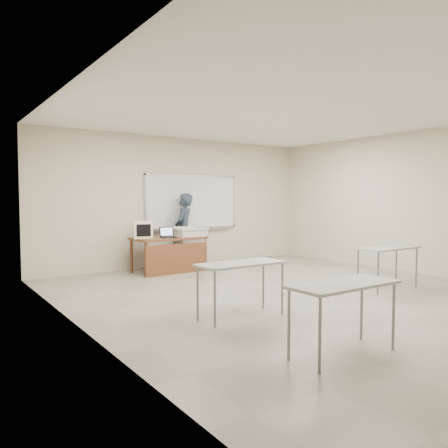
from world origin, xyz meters
TOP-DOWN VIEW (x-y plane):
  - floor at (0.00, 0.00)m, footprint 7.00×8.00m
  - whiteboard at (0.30, 3.97)m, footprint 2.48×0.10m
  - student_desks at (-0.00, -1.35)m, footprint 4.40×2.20m
  - instructor_desk at (-0.69, 3.19)m, footprint 1.55×0.78m
  - podium at (-0.20, 3.20)m, footprint 0.67×0.49m
  - crt_monitor at (-1.24, 3.43)m, footprint 0.39×0.44m
  - laptop at (-0.79, 3.17)m, footprint 0.31×0.28m
  - mouse at (-0.14, 3.10)m, footprint 0.10×0.06m
  - keyboard at (-0.35, 3.28)m, footprint 0.48×0.29m
  - presenter at (-0.05, 3.76)m, footprint 0.73×0.72m

SIDE VIEW (x-z plane):
  - floor at x=0.00m, z-range -0.01..0.00m
  - podium at x=-0.20m, z-range 0.00..0.93m
  - instructor_desk at x=-0.69m, z-range 0.19..0.94m
  - student_desks at x=0.00m, z-range 0.31..1.04m
  - mouse at x=-0.14m, z-range 0.75..0.79m
  - laptop at x=-0.79m, z-range 0.69..0.92m
  - presenter at x=-0.05m, z-range 0.00..1.70m
  - crt_monitor at x=-1.24m, z-range 0.74..1.11m
  - keyboard at x=-0.35m, z-range 0.93..0.96m
  - whiteboard at x=0.30m, z-range 0.83..2.14m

